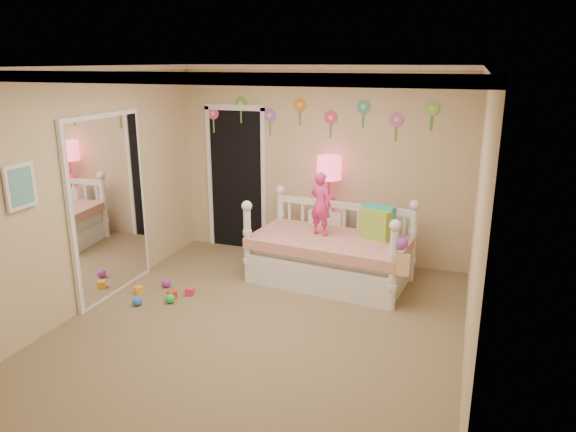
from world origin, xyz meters
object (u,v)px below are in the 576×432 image
at_px(daybed, 330,242).
at_px(nightstand, 328,235).
at_px(child, 321,204).
at_px(table_lamp, 329,174).

distance_m(daybed, nightstand, 0.69).
distance_m(child, table_lamp, 0.65).
bearing_deg(table_lamp, nightstand, 0.00).
bearing_deg(nightstand, child, -83.36).
bearing_deg(daybed, nightstand, 113.77).
height_order(nightstand, table_lamp, table_lamp).
distance_m(daybed, child, 0.48).
distance_m(nightstand, table_lamp, 0.84).
bearing_deg(table_lamp, child, -84.43).
distance_m(child, nightstand, 0.85).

